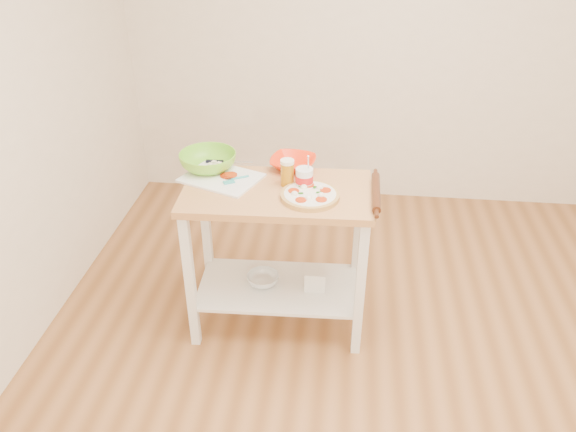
# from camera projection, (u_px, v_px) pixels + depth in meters

# --- Properties ---
(room_shell) EXTENTS (4.04, 4.54, 2.74)m
(room_shell) POSITION_uv_depth(u_px,v_px,m) (418.00, 168.00, 2.17)
(room_shell) COLOR #A66D3D
(room_shell) RESTS_ON ground
(prep_island) EXTENTS (1.03, 0.58, 0.90)m
(prep_island) POSITION_uv_depth(u_px,v_px,m) (278.00, 231.00, 3.10)
(prep_island) COLOR tan
(prep_island) RESTS_ON ground
(pizza) EXTENTS (0.31, 0.31, 0.05)m
(pizza) POSITION_uv_depth(u_px,v_px,m) (310.00, 195.00, 2.88)
(pizza) COLOR tan
(pizza) RESTS_ON prep_island
(cutting_board) EXTENTS (0.48, 0.43, 0.04)m
(cutting_board) POSITION_uv_depth(u_px,v_px,m) (222.00, 177.00, 3.07)
(cutting_board) COLOR white
(cutting_board) RESTS_ON prep_island
(spatula) EXTENTS (0.13, 0.12, 0.01)m
(spatula) POSITION_uv_depth(u_px,v_px,m) (235.00, 180.00, 3.03)
(spatula) COLOR teal
(spatula) RESTS_ON cutting_board
(knife) EXTENTS (0.27, 0.04, 0.01)m
(knife) POSITION_uv_depth(u_px,v_px,m) (223.00, 162.00, 3.22)
(knife) COLOR silver
(knife) RESTS_ON cutting_board
(orange_bowl) EXTENTS (0.29, 0.29, 0.06)m
(orange_bowl) POSITION_uv_depth(u_px,v_px,m) (293.00, 163.00, 3.17)
(orange_bowl) COLOR #FF320E
(orange_bowl) RESTS_ON prep_island
(green_bowl) EXTENTS (0.37, 0.37, 0.10)m
(green_bowl) POSITION_uv_depth(u_px,v_px,m) (208.00, 161.00, 3.15)
(green_bowl) COLOR #76CC2D
(green_bowl) RESTS_ON prep_island
(beer_pint) EXTENTS (0.07, 0.07, 0.15)m
(beer_pint) POSITION_uv_depth(u_px,v_px,m) (287.00, 173.00, 2.97)
(beer_pint) COLOR #B0730E
(beer_pint) RESTS_ON prep_island
(yogurt_tub) EXTENTS (0.09, 0.09, 0.20)m
(yogurt_tub) POSITION_uv_depth(u_px,v_px,m) (304.00, 178.00, 2.95)
(yogurt_tub) COLOR white
(yogurt_tub) RESTS_ON prep_island
(rolling_pin) EXTENTS (0.05, 0.38, 0.04)m
(rolling_pin) POSITION_uv_depth(u_px,v_px,m) (376.00, 192.00, 2.89)
(rolling_pin) COLOR #4E2512
(rolling_pin) RESTS_ON prep_island
(shelf_glass_bowl) EXTENTS (0.23, 0.23, 0.06)m
(shelf_glass_bowl) POSITION_uv_depth(u_px,v_px,m) (263.00, 279.00, 3.30)
(shelf_glass_bowl) COLOR silver
(shelf_glass_bowl) RESTS_ON prep_island
(shelf_bin) EXTENTS (0.13, 0.13, 0.12)m
(shelf_bin) POSITION_uv_depth(u_px,v_px,m) (315.00, 278.00, 3.26)
(shelf_bin) COLOR white
(shelf_bin) RESTS_ON prep_island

